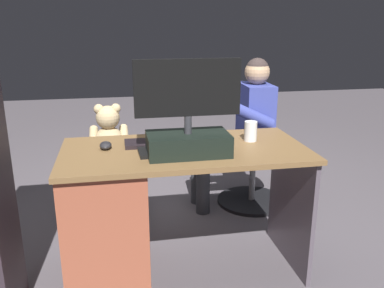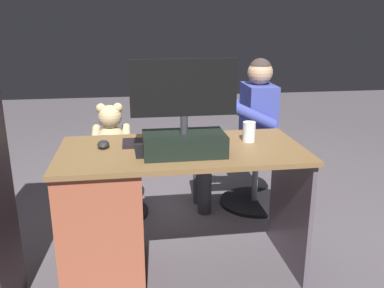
{
  "view_description": "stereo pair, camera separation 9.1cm",
  "coord_description": "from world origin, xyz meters",
  "px_view_note": "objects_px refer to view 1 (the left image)",
  "views": [
    {
      "loc": [
        0.33,
        2.4,
        1.34
      ],
      "look_at": [
        -0.11,
        0.05,
        0.61
      ],
      "focal_mm": 38.26,
      "sensor_mm": 36.0,
      "label": 1
    },
    {
      "loc": [
        0.24,
        2.42,
        1.34
      ],
      "look_at": [
        -0.11,
        0.05,
        0.61
      ],
      "focal_mm": 38.26,
      "sensor_mm": 36.0,
      "label": 2
    }
  ],
  "objects_px": {
    "cup": "(251,131)",
    "desk": "(125,212)",
    "tv_remote": "(143,153)",
    "visitor_chair": "(253,172)",
    "office_chair_teddy": "(112,182)",
    "keyboard": "(165,142)",
    "person": "(242,123)",
    "computer_mouse": "(106,145)",
    "teddy_bear": "(109,134)",
    "monitor": "(188,128)"
  },
  "relations": [
    {
      "from": "cup",
      "to": "desk",
      "type": "bearing_deg",
      "value": 5.65
    },
    {
      "from": "desk",
      "to": "person",
      "type": "distance_m",
      "value": 1.19
    },
    {
      "from": "teddy_bear",
      "to": "tv_remote",
      "type": "bearing_deg",
      "value": 102.18
    },
    {
      "from": "desk",
      "to": "office_chair_teddy",
      "type": "xyz_separation_m",
      "value": [
        0.07,
        -0.74,
        -0.12
      ]
    },
    {
      "from": "office_chair_teddy",
      "to": "person",
      "type": "height_order",
      "value": "person"
    },
    {
      "from": "monitor",
      "to": "person",
      "type": "xyz_separation_m",
      "value": [
        -0.55,
        -0.86,
        -0.21
      ]
    },
    {
      "from": "monitor",
      "to": "computer_mouse",
      "type": "bearing_deg",
      "value": -22.0
    },
    {
      "from": "cup",
      "to": "visitor_chair",
      "type": "xyz_separation_m",
      "value": [
        -0.27,
        -0.7,
        -0.52
      ]
    },
    {
      "from": "tv_remote",
      "to": "visitor_chair",
      "type": "height_order",
      "value": "tv_remote"
    },
    {
      "from": "monitor",
      "to": "visitor_chair",
      "type": "xyz_separation_m",
      "value": [
        -0.64,
        -0.86,
        -0.6
      ]
    },
    {
      "from": "desk",
      "to": "teddy_bear",
      "type": "xyz_separation_m",
      "value": [
        0.07,
        -0.76,
        0.22
      ]
    },
    {
      "from": "monitor",
      "to": "person",
      "type": "bearing_deg",
      "value": -122.4
    },
    {
      "from": "office_chair_teddy",
      "to": "teddy_bear",
      "type": "height_order",
      "value": "teddy_bear"
    },
    {
      "from": "visitor_chair",
      "to": "person",
      "type": "distance_m",
      "value": 0.4
    },
    {
      "from": "keyboard",
      "to": "cup",
      "type": "bearing_deg",
      "value": 176.84
    },
    {
      "from": "computer_mouse",
      "to": "visitor_chair",
      "type": "xyz_separation_m",
      "value": [
        -1.04,
        -0.7,
        -0.48
      ]
    },
    {
      "from": "keyboard",
      "to": "teddy_bear",
      "type": "bearing_deg",
      "value": -65.5
    },
    {
      "from": "computer_mouse",
      "to": "visitor_chair",
      "type": "bearing_deg",
      "value": -145.99
    },
    {
      "from": "computer_mouse",
      "to": "cup",
      "type": "distance_m",
      "value": 0.77
    },
    {
      "from": "desk",
      "to": "cup",
      "type": "relative_size",
      "value": 11.62
    },
    {
      "from": "monitor",
      "to": "cup",
      "type": "distance_m",
      "value": 0.41
    },
    {
      "from": "monitor",
      "to": "tv_remote",
      "type": "height_order",
      "value": "monitor"
    },
    {
      "from": "computer_mouse",
      "to": "tv_remote",
      "type": "relative_size",
      "value": 0.64
    },
    {
      "from": "office_chair_teddy",
      "to": "teddy_bear",
      "type": "relative_size",
      "value": 1.27
    },
    {
      "from": "cup",
      "to": "tv_remote",
      "type": "distance_m",
      "value": 0.6
    },
    {
      "from": "monitor",
      "to": "cup",
      "type": "xyz_separation_m",
      "value": [
        -0.37,
        -0.16,
        -0.08
      ]
    },
    {
      "from": "computer_mouse",
      "to": "person",
      "type": "relative_size",
      "value": 0.09
    },
    {
      "from": "office_chair_teddy",
      "to": "desk",
      "type": "bearing_deg",
      "value": 95.56
    },
    {
      "from": "cup",
      "to": "visitor_chair",
      "type": "relative_size",
      "value": 0.21
    },
    {
      "from": "tv_remote",
      "to": "teddy_bear",
      "type": "relative_size",
      "value": 0.41
    },
    {
      "from": "office_chair_teddy",
      "to": "tv_remote",
      "type": "bearing_deg",
      "value": 102.38
    },
    {
      "from": "office_chair_teddy",
      "to": "person",
      "type": "xyz_separation_m",
      "value": [
        -0.94,
        -0.02,
        0.38
      ]
    },
    {
      "from": "keyboard",
      "to": "office_chair_teddy",
      "type": "distance_m",
      "value": 0.85
    },
    {
      "from": "tv_remote",
      "to": "visitor_chair",
      "type": "distance_m",
      "value": 1.29
    },
    {
      "from": "computer_mouse",
      "to": "cup",
      "type": "bearing_deg",
      "value": -179.92
    },
    {
      "from": "keyboard",
      "to": "visitor_chair",
      "type": "xyz_separation_m",
      "value": [
        -0.74,
        -0.68,
        -0.48
      ]
    },
    {
      "from": "desk",
      "to": "visitor_chair",
      "type": "relative_size",
      "value": 2.42
    },
    {
      "from": "monitor",
      "to": "teddy_bear",
      "type": "xyz_separation_m",
      "value": [
        0.39,
        -0.85,
        -0.24
      ]
    },
    {
      "from": "computer_mouse",
      "to": "cup",
      "type": "xyz_separation_m",
      "value": [
        -0.77,
        -0.0,
        0.04
      ]
    },
    {
      "from": "desk",
      "to": "computer_mouse",
      "type": "relative_size",
      "value": 13.01
    },
    {
      "from": "computer_mouse",
      "to": "teddy_bear",
      "type": "bearing_deg",
      "value": -90.38
    },
    {
      "from": "monitor",
      "to": "computer_mouse",
      "type": "relative_size",
      "value": 5.26
    },
    {
      "from": "computer_mouse",
      "to": "teddy_bear",
      "type": "relative_size",
      "value": 0.26
    },
    {
      "from": "cup",
      "to": "office_chair_teddy",
      "type": "distance_m",
      "value": 1.14
    },
    {
      "from": "desk",
      "to": "monitor",
      "type": "distance_m",
      "value": 0.57
    },
    {
      "from": "person",
      "to": "tv_remote",
      "type": "bearing_deg",
      "value": 47.41
    },
    {
      "from": "teddy_bear",
      "to": "visitor_chair",
      "type": "relative_size",
      "value": 0.71
    },
    {
      "from": "keyboard",
      "to": "teddy_bear",
      "type": "relative_size",
      "value": 1.14
    },
    {
      "from": "cup",
      "to": "office_chair_teddy",
      "type": "xyz_separation_m",
      "value": [
        0.76,
        -0.67,
        -0.51
      ]
    },
    {
      "from": "cup",
      "to": "office_chair_teddy",
      "type": "relative_size",
      "value": 0.23
    }
  ]
}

